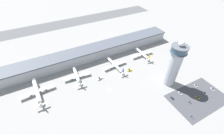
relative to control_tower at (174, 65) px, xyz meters
The scene contains 20 objects.
ground_plane 78.99m from the control_tower, 161.79° to the left, with size 1000.00×1000.00×0.00m, color gray.
terminal_building 118.19m from the control_tower, 126.96° to the left, with size 270.22×25.00×15.89m.
runway_strip 241.68m from the control_tower, 106.96° to the left, with size 405.34×44.00×0.01m, color #515154.
control_tower is the anchor object (origin of this frame).
parking_lot_surface 45.47m from the control_tower, 69.58° to the right, with size 64.00×40.00×0.01m, color #424247.
airplane_gate_alpha 156.21m from the control_tower, 159.24° to the left, with size 38.24×44.90×14.54m.
airplane_gate_bravo 115.86m from the control_tower, 148.96° to the left, with size 34.01×32.90×13.10m.
airplane_gate_charlie 75.25m from the control_tower, 128.42° to the left, with size 34.68×40.58×11.25m.
airplane_gate_delta 64.57m from the control_tower, 85.71° to the left, with size 34.96×33.61×12.27m.
service_truck_catering 57.64m from the control_tower, 126.68° to the left, with size 6.63×3.89×2.83m.
service_truck_fuel 89.06m from the control_tower, 148.38° to the left, with size 7.78×3.75×2.79m.
service_truck_baggage 81.67m from the control_tower, 131.72° to the left, with size 8.01×6.43×2.63m.
car_maroon_suv 34.05m from the control_tower, 90.54° to the right, with size 1.97×4.64×1.39m.
car_white_wagon 42.55m from the control_tower, 38.00° to the right, with size 1.88×4.34×1.54m.
car_silver_sedan 37.05m from the control_tower, 123.12° to the right, with size 1.89×4.26×1.53m.
car_blue_compact 55.58m from the control_tower, 105.96° to the right, with size 1.81×4.41×1.40m.
car_navy_sedan 49.51m from the control_tower, 52.85° to the right, with size 1.88×4.23×1.55m.
car_green_van 43.14m from the control_tower, 91.53° to the right, with size 1.95×4.10×1.53m.
car_yellow_taxi 44.89m from the control_tower, 69.51° to the right, with size 1.91×4.84×1.36m.
car_black_suv 57.70m from the control_tower, 40.48° to the right, with size 1.93×4.83×1.38m.
Camera 1 is at (-50.60, -104.66, 134.09)m, focal length 24.00 mm.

